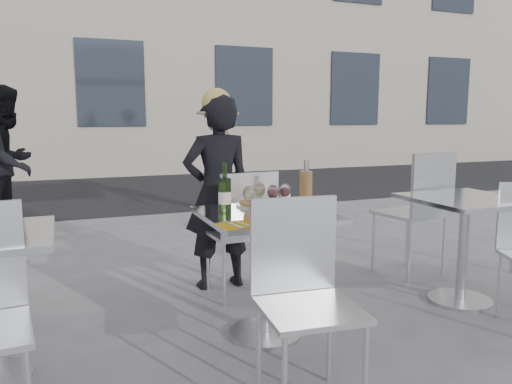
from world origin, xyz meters
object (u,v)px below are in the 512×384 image
object	(u,v)px
side_chair_rfar	(420,204)
pizza_far	(262,203)
chair_near	(302,283)
woman_diner	(218,193)
napkin_left	(237,225)
salad_plate	(271,206)
napkin_right	(318,214)
wine_bottle	(225,194)
wineglass_white_b	(260,191)
main_table	(265,248)
wineglass_red_a	(273,193)
pedestrian_a	(8,163)
wineglass_red_b	(285,191)
sugar_shaker	(285,200)
side_table_right	(464,227)
pedestrian_b	(218,156)
chair_far	(244,224)
carafe	(306,188)
wineglass_white_a	(248,194)
pizza_near	(276,217)

from	to	relation	value
side_chair_rfar	pizza_far	bearing A→B (deg)	5.29
chair_near	woman_diner	xyz separation A→B (m)	(0.10, 1.62, 0.18)
woman_diner	napkin_left	size ratio (longest dim) A/B	7.04
salad_plate	napkin_right	xyz separation A→B (m)	(0.22, -0.16, -0.03)
wine_bottle	wineglass_white_b	xyz separation A→B (m)	(0.24, 0.05, -0.00)
main_table	wineglass_red_a	bearing A→B (deg)	24.14
side_chair_rfar	woman_diner	xyz separation A→B (m)	(-1.59, 0.38, 0.12)
chair_near	pedestrian_a	world-z (taller)	pedestrian_a
wineglass_red_b	napkin_left	bearing A→B (deg)	-142.16
sugar_shaker	wineglass_red_a	distance (m)	0.14
side_table_right	pedestrian_b	size ratio (longest dim) A/B	0.49
pizza_far	wineglass_red_b	distance (m)	0.20
main_table	side_table_right	size ratio (longest dim) A/B	1.00
chair_far	woman_diner	world-z (taller)	woman_diner
woman_diner	napkin_left	xyz separation A→B (m)	(-0.27, -1.21, 0.02)
main_table	woman_diner	distance (m)	0.97
woman_diner	carafe	distance (m)	0.92
sugar_shaker	wineglass_white_a	bearing A→B (deg)	-168.47
wine_bottle	napkin_right	size ratio (longest dim) A/B	1.21
side_table_right	chair_near	world-z (taller)	chair_near
chair_near	wineglass_white_a	world-z (taller)	chair_near
salad_plate	wineglass_red_a	bearing A→B (deg)	56.11
salad_plate	wineglass_white_b	bearing A→B (deg)	96.66
pedestrian_a	pedestrian_b	bearing A→B (deg)	-52.01
pedestrian_b	sugar_shaker	distance (m)	3.80
pizza_far	wineglass_white_b	distance (m)	0.14
chair_far	wineglass_white_a	world-z (taller)	chair_far
chair_near	pedestrian_a	distance (m)	4.20
side_table_right	napkin_right	xyz separation A→B (m)	(-1.24, -0.17, 0.21)
side_table_right	sugar_shaker	distance (m)	1.36
main_table	pedestrian_a	size ratio (longest dim) A/B	0.46
side_table_right	pedestrian_a	distance (m)	4.50
pizza_far	carafe	distance (m)	0.29
side_chair_rfar	side_table_right	bearing A→B (deg)	73.26
wine_bottle	pizza_near	bearing A→B (deg)	-53.12
chair_far	pizza_near	xyz separation A→B (m)	(-0.11, -0.82, 0.21)
wineglass_white_b	wineglass_red_b	xyz separation A→B (m)	(0.14, -0.06, 0.00)
chair_far	pedestrian_b	size ratio (longest dim) A/B	0.60
pizza_near	main_table	bearing A→B (deg)	83.91
chair_near	napkin_left	bearing A→B (deg)	118.01
wine_bottle	sugar_shaker	world-z (taller)	wine_bottle
chair_far	wineglass_red_b	xyz separation A→B (m)	(0.06, -0.56, 0.31)
carafe	sugar_shaker	xyz separation A→B (m)	(-0.14, -0.01, -0.06)
wine_bottle	wineglass_red_b	size ratio (longest dim) A/B	1.87
pedestrian_a	wineglass_red_b	xyz separation A→B (m)	(1.76, -3.17, 0.04)
pedestrian_a	wineglass_white_b	xyz separation A→B (m)	(1.62, -3.11, 0.04)
pizza_far	wineglass_red_b	bearing A→B (deg)	-59.05
pedestrian_b	pizza_near	size ratio (longest dim) A/B	4.37
woman_diner	napkin_right	xyz separation A→B (m)	(0.25, -1.12, 0.02)
side_table_right	pedestrian_b	bearing A→B (deg)	98.97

